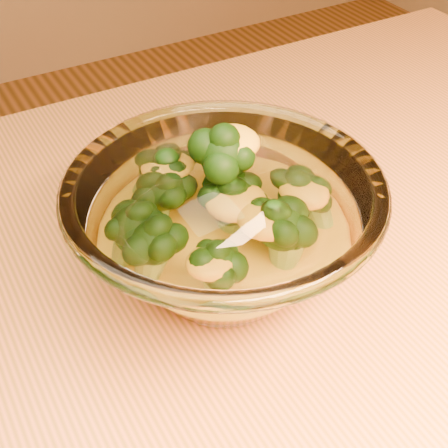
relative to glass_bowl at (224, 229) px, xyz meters
name	(u,v)px	position (x,y,z in m)	size (l,w,h in m)	color
glass_bowl	(224,229)	(0.00, 0.00, 0.00)	(0.23, 0.23, 0.10)	white
cheese_sauce	(224,251)	(0.00, 0.00, -0.02)	(0.13, 0.13, 0.04)	gold
broccoli_heap	(214,206)	(0.00, 0.01, 0.02)	(0.15, 0.15, 0.09)	black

